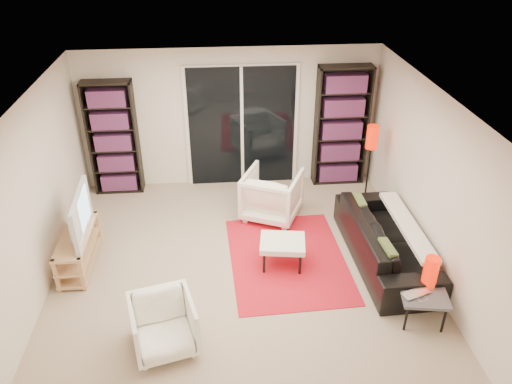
% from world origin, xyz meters
% --- Properties ---
extents(floor, '(5.00, 5.00, 0.00)m').
position_xyz_m(floor, '(0.00, 0.00, 0.00)').
color(floor, tan).
rests_on(floor, ground).
extents(wall_back, '(5.00, 0.02, 2.40)m').
position_xyz_m(wall_back, '(0.00, 2.50, 1.20)').
color(wall_back, silver).
rests_on(wall_back, ground).
extents(wall_front, '(5.00, 0.02, 2.40)m').
position_xyz_m(wall_front, '(0.00, -2.50, 1.20)').
color(wall_front, silver).
rests_on(wall_front, ground).
extents(wall_left, '(0.02, 5.00, 2.40)m').
position_xyz_m(wall_left, '(-2.50, 0.00, 1.20)').
color(wall_left, silver).
rests_on(wall_left, ground).
extents(wall_right, '(0.02, 5.00, 2.40)m').
position_xyz_m(wall_right, '(2.50, 0.00, 1.20)').
color(wall_right, silver).
rests_on(wall_right, ground).
extents(ceiling, '(5.00, 5.00, 0.02)m').
position_xyz_m(ceiling, '(0.00, 0.00, 2.40)').
color(ceiling, white).
rests_on(ceiling, wall_back).
extents(sliding_door, '(1.92, 0.08, 2.16)m').
position_xyz_m(sliding_door, '(0.20, 2.46, 1.05)').
color(sliding_door, white).
rests_on(sliding_door, ground).
extents(bookshelf_left, '(0.80, 0.30, 1.95)m').
position_xyz_m(bookshelf_left, '(-1.95, 2.33, 0.98)').
color(bookshelf_left, black).
rests_on(bookshelf_left, ground).
extents(bookshelf_right, '(0.90, 0.30, 2.10)m').
position_xyz_m(bookshelf_right, '(1.90, 2.33, 1.05)').
color(bookshelf_right, black).
rests_on(bookshelf_right, ground).
extents(tv_stand, '(0.38, 1.18, 0.50)m').
position_xyz_m(tv_stand, '(-2.19, 0.24, 0.26)').
color(tv_stand, '#E7B37D').
rests_on(tv_stand, floor).
extents(tv, '(0.19, 1.07, 0.61)m').
position_xyz_m(tv, '(-2.17, 0.24, 0.81)').
color(tv, black).
rests_on(tv, tv_stand).
extents(rug, '(1.67, 2.20, 0.01)m').
position_xyz_m(rug, '(0.68, 0.10, 0.01)').
color(rug, red).
rests_on(rug, floor).
extents(sofa, '(0.93, 2.25, 0.65)m').
position_xyz_m(sofa, '(2.02, -0.02, 0.32)').
color(sofa, black).
rests_on(sofa, floor).
extents(armchair_back, '(1.11, 1.12, 0.77)m').
position_xyz_m(armchair_back, '(0.59, 1.26, 0.39)').
color(armchair_back, white).
rests_on(armchair_back, floor).
extents(armchair_front, '(0.83, 0.85, 0.64)m').
position_xyz_m(armchair_front, '(-0.92, -1.37, 0.32)').
color(armchair_front, white).
rests_on(armchair_front, floor).
extents(ottoman, '(0.67, 0.58, 0.40)m').
position_xyz_m(ottoman, '(0.58, -0.01, 0.35)').
color(ottoman, white).
rests_on(ottoman, floor).
extents(side_table, '(0.62, 0.62, 0.40)m').
position_xyz_m(side_table, '(2.10, -1.19, 0.36)').
color(side_table, '#4B4B50').
rests_on(side_table, floor).
extents(laptop, '(0.39, 0.32, 0.03)m').
position_xyz_m(laptop, '(2.00, -1.26, 0.41)').
color(laptop, silver).
rests_on(laptop, side_table).
extents(table_lamp, '(0.18, 0.18, 0.39)m').
position_xyz_m(table_lamp, '(2.19, -1.06, 0.60)').
color(table_lamp, red).
rests_on(table_lamp, side_table).
extents(floor_lamp, '(0.21, 0.21, 1.39)m').
position_xyz_m(floor_lamp, '(2.18, 1.51, 1.06)').
color(floor_lamp, black).
rests_on(floor_lamp, floor).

